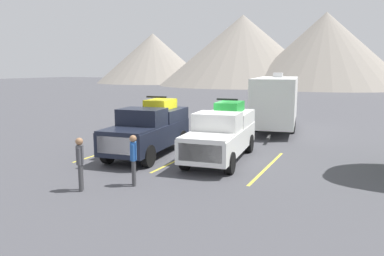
# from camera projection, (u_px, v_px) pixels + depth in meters

# --- Properties ---
(ground_plane) EXTENTS (240.00, 240.00, 0.00)m
(ground_plane) POSITION_uv_depth(u_px,v_px,m) (192.00, 153.00, 17.69)
(ground_plane) COLOR #47474C
(pickup_truck_a) EXTENTS (2.61, 5.72, 2.64)m
(pickup_truck_a) POSITION_uv_depth(u_px,v_px,m) (149.00, 128.00, 17.34)
(pickup_truck_a) COLOR black
(pickup_truck_a) RESTS_ON ground
(pickup_truck_b) EXTENTS (2.55, 6.01, 2.60)m
(pickup_truck_b) POSITION_uv_depth(u_px,v_px,m) (222.00, 132.00, 16.46)
(pickup_truck_b) COLOR white
(pickup_truck_b) RESTS_ON ground
(lot_stripe_a) EXTENTS (0.12, 5.50, 0.01)m
(lot_stripe_a) POSITION_uv_depth(u_px,v_px,m) (112.00, 150.00, 18.42)
(lot_stripe_a) COLOR gold
(lot_stripe_a) RESTS_ON ground
(lot_stripe_b) EXTENTS (0.12, 5.50, 0.01)m
(lot_stripe_b) POSITION_uv_depth(u_px,v_px,m) (183.00, 158.00, 16.83)
(lot_stripe_b) COLOR gold
(lot_stripe_b) RESTS_ON ground
(lot_stripe_c) EXTENTS (0.12, 5.50, 0.01)m
(lot_stripe_c) POSITION_uv_depth(u_px,v_px,m) (268.00, 167.00, 15.23)
(lot_stripe_c) COLOR gold
(lot_stripe_c) RESTS_ON ground
(camper_trailer_a) EXTENTS (3.60, 9.00, 3.66)m
(camper_trailer_a) POSITION_uv_depth(u_px,v_px,m) (276.00, 100.00, 24.09)
(camper_trailer_a) COLOR white
(camper_trailer_a) RESTS_ON ground
(person_a) EXTENTS (0.30, 0.35, 1.74)m
(person_a) POSITION_uv_depth(u_px,v_px,m) (133.00, 157.00, 12.70)
(person_a) COLOR #3F3F42
(person_a) RESTS_ON ground
(person_b) EXTENTS (0.31, 0.35, 1.75)m
(person_b) POSITION_uv_depth(u_px,v_px,m) (80.00, 160.00, 12.16)
(person_b) COLOR #3F3F42
(person_b) RESTS_ON ground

